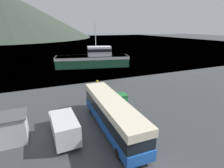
% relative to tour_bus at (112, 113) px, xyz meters
% --- Properties ---
extents(water_surface, '(240.00, 240.00, 0.00)m').
position_rel_tour_bus_xyz_m(water_surface, '(0.55, 136.29, -1.82)').
color(water_surface, '#475B6B').
rests_on(water_surface, ground).
extents(hill_backdrop, '(159.97, 159.97, 42.90)m').
position_rel_tour_bus_xyz_m(hill_backdrop, '(-32.55, 181.39, 19.63)').
color(hill_backdrop, '#333D33').
rests_on(hill_backdrop, ground).
extents(tour_bus, '(2.71, 11.99, 3.24)m').
position_rel_tour_bus_xyz_m(tour_bus, '(0.00, 0.00, 0.00)').
color(tour_bus, '#194799').
rests_on(tour_bus, ground).
extents(delivery_van, '(2.26, 5.86, 2.32)m').
position_rel_tour_bus_xyz_m(delivery_van, '(-4.73, 0.47, -0.59)').
color(delivery_van, silver).
rests_on(delivery_van, ground).
extents(fishing_boat, '(19.48, 9.14, 11.15)m').
position_rel_tour_bus_xyz_m(fishing_boat, '(7.27, 29.46, 0.20)').
color(fishing_boat, '#1E5138').
rests_on(fishing_boat, water_surface).
extents(storage_bin, '(1.33, 1.45, 1.37)m').
position_rel_tour_bus_xyz_m(storage_bin, '(3.75, 5.29, -1.13)').
color(storage_bin, '#287F3D').
rests_on(storage_bin, ground).
extents(dock_kiosk, '(3.27, 2.61, 2.66)m').
position_rel_tour_bus_xyz_m(dock_kiosk, '(-9.41, 1.71, -0.48)').
color(dock_kiosk, '#B2B2B7').
rests_on(dock_kiosk, ground).
extents(small_boat, '(2.89, 7.89, 0.84)m').
position_rel_tour_bus_xyz_m(small_boat, '(5.45, 40.11, -1.40)').
color(small_boat, '#19234C').
rests_on(small_boat, water_surface).
extents(mooring_bollard, '(0.44, 0.44, 0.87)m').
position_rel_tour_bus_xyz_m(mooring_bollard, '(3.21, 14.41, -1.36)').
color(mooring_bollard, '#B29919').
rests_on(mooring_bollard, ground).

